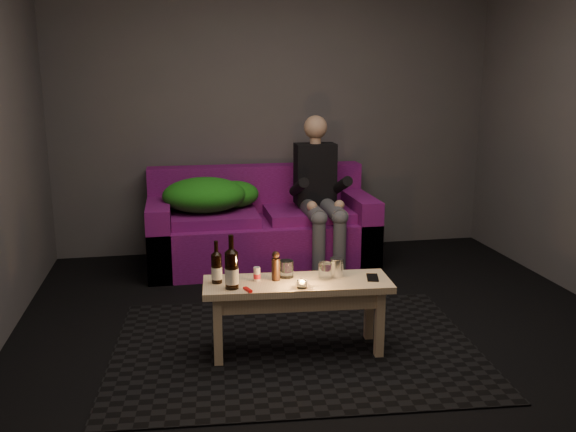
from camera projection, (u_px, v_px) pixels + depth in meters
name	position (u px, v px, depth m)	size (l,w,h in m)	color
floor	(339.00, 350.00, 3.66)	(4.50, 4.50, 0.00)	black
room	(324.00, 69.00, 3.73)	(4.50, 4.50, 4.50)	silver
rug	(295.00, 347.00, 3.68)	(2.17, 1.58, 0.01)	black
sofa	(261.00, 230.00, 5.29)	(1.91, 0.86, 0.82)	#660D52
green_blanket	(209.00, 195.00, 5.13)	(0.84, 0.57, 0.29)	#248718
person	(319.00, 190.00, 5.15)	(0.34, 0.79, 1.27)	black
coffee_table	(297.00, 294.00, 3.55)	(1.11, 0.42, 0.44)	#E1B983
beer_bottle_a	(217.00, 267.00, 3.48)	(0.06, 0.06, 0.25)	black
beer_bottle_b	(232.00, 269.00, 3.39)	(0.08, 0.08, 0.31)	black
salt_shaker	(257.00, 274.00, 3.53)	(0.04, 0.04, 0.08)	silver
pepper_mill	(276.00, 269.00, 3.53)	(0.05, 0.05, 0.13)	black
tumbler_back	(286.00, 269.00, 3.59)	(0.08, 0.08, 0.10)	white
tealight	(302.00, 284.00, 3.41)	(0.06, 0.06, 0.04)	white
tumbler_front	(325.00, 271.00, 3.56)	(0.08, 0.08, 0.10)	white
steel_cup	(337.00, 267.00, 3.60)	(0.08, 0.08, 0.11)	silver
smartphone	(372.00, 278.00, 3.58)	(0.07, 0.13, 0.01)	black
red_lighter	(248.00, 290.00, 3.37)	(0.02, 0.08, 0.01)	#B80B0B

